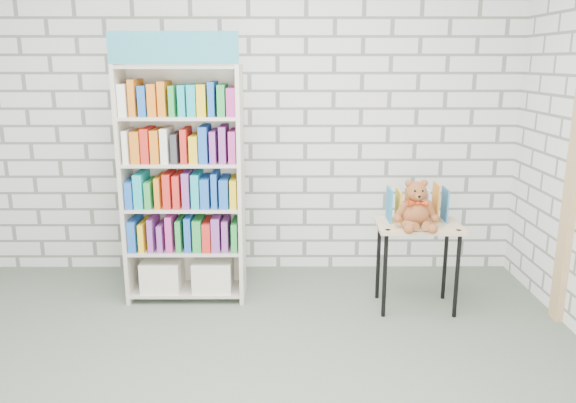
{
  "coord_description": "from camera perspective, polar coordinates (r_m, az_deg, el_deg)",
  "views": [
    {
      "loc": [
        0.3,
        -2.72,
        1.78
      ],
      "look_at": [
        0.31,
        0.95,
        0.86
      ],
      "focal_mm": 35.0,
      "sensor_mm": 36.0,
      "label": 1
    }
  ],
  "objects": [
    {
      "name": "ground",
      "position": [
        3.27,
        -5.77,
        -19.07
      ],
      "size": [
        4.5,
        4.5,
        0.0
      ],
      "primitive_type": "plane",
      "color": "#505C4E",
      "rests_on": "ground"
    },
    {
      "name": "room_shell",
      "position": [
        2.74,
        -6.71,
        13.97
      ],
      "size": [
        4.52,
        4.02,
        2.81
      ],
      "color": "silver",
      "rests_on": "ground"
    },
    {
      "name": "bookshelf",
      "position": [
        4.24,
        -10.53,
        1.85
      ],
      "size": [
        0.88,
        0.34,
        1.98
      ],
      "color": "beige",
      "rests_on": "ground"
    },
    {
      "name": "display_table",
      "position": [
        4.17,
        13.07,
        -3.41
      ],
      "size": [
        0.61,
        0.43,
        0.65
      ],
      "color": "tan",
      "rests_on": "ground"
    },
    {
      "name": "table_books",
      "position": [
        4.21,
        12.96,
        -0.21
      ],
      "size": [
        0.42,
        0.19,
        0.25
      ],
      "color": "teal",
      "rests_on": "display_table"
    },
    {
      "name": "teddy_bear",
      "position": [
        4.01,
        12.89,
        -0.73
      ],
      "size": [
        0.32,
        0.29,
        0.34
      ],
      "color": "brown",
      "rests_on": "display_table"
    },
    {
      "name": "door_trim",
      "position": [
        4.21,
        26.99,
        2.49
      ],
      "size": [
        0.05,
        0.12,
        2.1
      ],
      "primitive_type": "cube",
      "color": "tan",
      "rests_on": "ground"
    }
  ]
}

